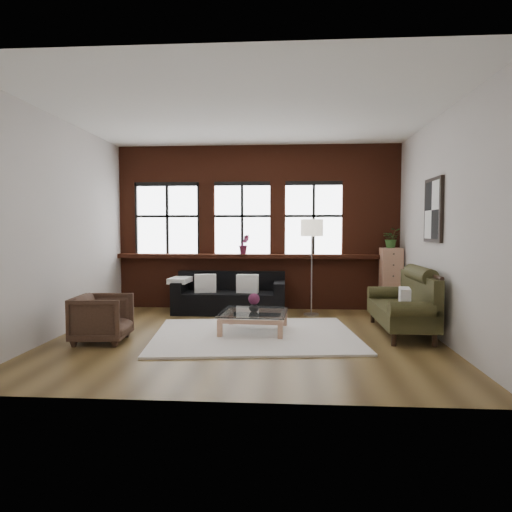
# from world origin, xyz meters

# --- Properties ---
(floor) EXTENTS (5.50, 5.50, 0.00)m
(floor) POSITION_xyz_m (0.00, 0.00, 0.00)
(floor) COLOR brown
(floor) RESTS_ON ground
(ceiling) EXTENTS (5.50, 5.50, 0.00)m
(ceiling) POSITION_xyz_m (0.00, 0.00, 3.20)
(ceiling) COLOR white
(ceiling) RESTS_ON ground
(wall_back) EXTENTS (5.50, 0.00, 5.50)m
(wall_back) POSITION_xyz_m (0.00, 2.50, 1.60)
(wall_back) COLOR beige
(wall_back) RESTS_ON ground
(wall_front) EXTENTS (5.50, 0.00, 5.50)m
(wall_front) POSITION_xyz_m (0.00, -2.50, 1.60)
(wall_front) COLOR beige
(wall_front) RESTS_ON ground
(wall_left) EXTENTS (0.00, 5.00, 5.00)m
(wall_left) POSITION_xyz_m (-2.75, 0.00, 1.60)
(wall_left) COLOR beige
(wall_left) RESTS_ON ground
(wall_right) EXTENTS (0.00, 5.00, 5.00)m
(wall_right) POSITION_xyz_m (2.75, 0.00, 1.60)
(wall_right) COLOR beige
(wall_right) RESTS_ON ground
(brick_backwall) EXTENTS (5.50, 0.12, 3.20)m
(brick_backwall) POSITION_xyz_m (0.00, 2.44, 1.60)
(brick_backwall) COLOR #532213
(brick_backwall) RESTS_ON floor
(sill_ledge) EXTENTS (5.50, 0.30, 0.08)m
(sill_ledge) POSITION_xyz_m (0.00, 2.35, 1.04)
(sill_ledge) COLOR #532213
(sill_ledge) RESTS_ON brick_backwall
(window_left) EXTENTS (1.38, 0.10, 1.50)m
(window_left) POSITION_xyz_m (-1.80, 2.45, 1.75)
(window_left) COLOR black
(window_left) RESTS_ON brick_backwall
(window_mid) EXTENTS (1.38, 0.10, 1.50)m
(window_mid) POSITION_xyz_m (-0.30, 2.45, 1.75)
(window_mid) COLOR black
(window_mid) RESTS_ON brick_backwall
(window_right) EXTENTS (1.38, 0.10, 1.50)m
(window_right) POSITION_xyz_m (1.10, 2.45, 1.75)
(window_right) COLOR black
(window_right) RESTS_ON brick_backwall
(wall_poster) EXTENTS (0.05, 0.74, 0.94)m
(wall_poster) POSITION_xyz_m (2.72, 0.30, 1.85)
(wall_poster) COLOR black
(wall_poster) RESTS_ON wall_right
(shag_rug) EXTENTS (3.17, 2.62, 0.03)m
(shag_rug) POSITION_xyz_m (0.12, 0.06, 0.02)
(shag_rug) COLOR silver
(shag_rug) RESTS_ON floor
(dark_sofa) EXTENTS (2.07, 0.84, 0.75)m
(dark_sofa) POSITION_xyz_m (-0.49, 1.90, 0.37)
(dark_sofa) COLOR black
(dark_sofa) RESTS_ON floor
(pillow_a) EXTENTS (0.42, 0.21, 0.34)m
(pillow_a) POSITION_xyz_m (-0.93, 1.80, 0.56)
(pillow_a) COLOR white
(pillow_a) RESTS_ON dark_sofa
(pillow_b) EXTENTS (0.41, 0.18, 0.34)m
(pillow_b) POSITION_xyz_m (-0.14, 1.80, 0.56)
(pillow_b) COLOR white
(pillow_b) RESTS_ON dark_sofa
(vintage_settee) EXTENTS (0.80, 1.79, 0.96)m
(vintage_settee) POSITION_xyz_m (2.30, 0.40, 0.48)
(vintage_settee) COLOR #323017
(vintage_settee) RESTS_ON floor
(pillow_settee) EXTENTS (0.20, 0.40, 0.34)m
(pillow_settee) POSITION_xyz_m (2.22, -0.14, 0.59)
(pillow_settee) COLOR white
(pillow_settee) RESTS_ON vintage_settee
(armchair) EXTENTS (0.77, 0.75, 0.66)m
(armchair) POSITION_xyz_m (-1.98, -0.42, 0.33)
(armchair) COLOR #39261C
(armchair) RESTS_ON floor
(coffee_table) EXTENTS (1.05, 1.05, 0.34)m
(coffee_table) POSITION_xyz_m (0.09, 0.28, 0.16)
(coffee_table) COLOR tan
(coffee_table) RESTS_ON shag_rug
(vase) EXTENTS (0.17, 0.17, 0.16)m
(vase) POSITION_xyz_m (0.09, 0.28, 0.40)
(vase) COLOR #B2B2B2
(vase) RESTS_ON coffee_table
(flowers) EXTENTS (0.17, 0.17, 0.17)m
(flowers) POSITION_xyz_m (0.09, 0.28, 0.52)
(flowers) COLOR #612142
(flowers) RESTS_ON vase
(drawer_chest) EXTENTS (0.38, 0.38, 1.22)m
(drawer_chest) POSITION_xyz_m (2.53, 2.11, 0.61)
(drawer_chest) COLOR tan
(drawer_chest) RESTS_ON floor
(potted_plant_top) EXTENTS (0.35, 0.31, 0.37)m
(potted_plant_top) POSITION_xyz_m (2.53, 2.11, 1.40)
(potted_plant_top) COLOR #2D5923
(potted_plant_top) RESTS_ON drawer_chest
(floor_lamp) EXTENTS (0.40, 0.40, 1.90)m
(floor_lamp) POSITION_xyz_m (1.03, 1.74, 0.95)
(floor_lamp) COLOR #A5A5A8
(floor_lamp) RESTS_ON floor
(sill_plant) EXTENTS (0.26, 0.23, 0.38)m
(sill_plant) POSITION_xyz_m (-0.25, 2.32, 1.27)
(sill_plant) COLOR #612142
(sill_plant) RESTS_ON sill_ledge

